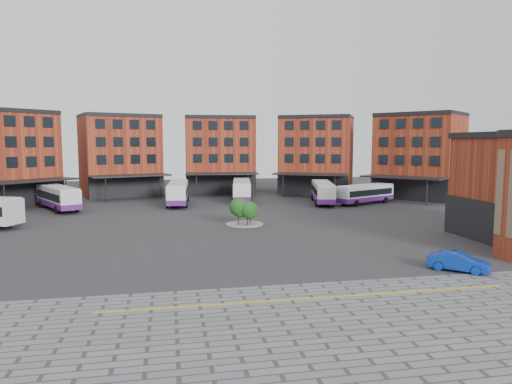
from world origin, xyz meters
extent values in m
plane|color=#28282B|center=(0.00, 0.00, 0.00)|extent=(160.00, 160.00, 0.00)
cube|color=slate|center=(2.00, -22.00, 0.01)|extent=(50.00, 22.00, 0.02)
cube|color=gold|center=(2.00, -14.00, 0.03)|extent=(26.00, 0.15, 0.02)
cube|color=#963B20|center=(-31.45, 36.93, 7.00)|extent=(16.35, 16.13, 14.00)
cube|color=black|center=(-28.20, 33.32, 2.00)|extent=(10.00, 9.07, 4.00)
cube|color=black|center=(-31.45, 36.93, 14.30)|extent=(16.55, 16.35, 0.60)
cube|color=black|center=(-28.07, 33.17, 9.20)|extent=(8.60, 7.77, 8.00)
cube|color=black|center=(-26.63, 31.58, 4.00)|extent=(12.61, 11.97, 0.25)
cylinder|color=black|center=(-28.81, 27.19, 2.00)|extent=(0.20, 0.20, 4.00)
cylinder|color=black|center=(-22.05, 33.28, 2.00)|extent=(0.20, 0.20, 4.00)
cube|color=#963B20|center=(-15.30, 46.44, 7.00)|extent=(15.55, 13.69, 14.00)
cube|color=black|center=(-13.72, 41.85, 2.00)|extent=(12.45, 4.71, 4.00)
cube|color=black|center=(-15.30, 46.44, 14.30)|extent=(15.65, 13.97, 0.60)
cube|color=black|center=(-13.66, 41.66, 9.20)|extent=(10.87, 3.87, 8.00)
cube|color=black|center=(-12.96, 39.63, 4.00)|extent=(13.72, 8.39, 0.25)
cylinder|color=black|center=(-16.67, 36.45, 2.00)|extent=(0.20, 0.20, 4.00)
cylinder|color=black|center=(-8.07, 39.41, 2.00)|extent=(0.20, 0.20, 4.00)
cube|color=#963B20|center=(3.28, 48.89, 7.00)|extent=(13.67, 10.88, 14.00)
cube|color=black|center=(2.94, 44.05, 2.00)|extent=(13.00, 1.41, 4.00)
cube|color=black|center=(3.28, 48.89, 14.30)|extent=(13.69, 11.18, 0.60)
cube|color=black|center=(2.93, 43.85, 9.20)|extent=(11.42, 0.95, 8.00)
cube|color=black|center=(2.78, 41.70, 4.00)|extent=(13.28, 5.30, 0.25)
cylinder|color=black|center=(-1.89, 40.22, 2.00)|extent=(0.20, 0.20, 4.00)
cylinder|color=black|center=(7.19, 39.59, 2.00)|extent=(0.20, 0.20, 4.00)
cube|color=#963B20|center=(21.34, 43.88, 7.00)|extent=(16.12, 14.81, 14.00)
cube|color=black|center=(19.14, 39.56, 2.00)|extent=(11.81, 6.35, 4.00)
cube|color=black|center=(21.34, 43.88, 14.30)|extent=(16.26, 15.08, 0.60)
cube|color=black|center=(19.04, 39.38, 9.20)|extent=(10.26, 5.33, 8.00)
cube|color=black|center=(18.07, 37.46, 4.00)|extent=(13.58, 9.82, 0.25)
cylinder|color=black|center=(13.20, 37.92, 2.00)|extent=(0.20, 0.20, 4.00)
cylinder|color=black|center=(21.31, 33.79, 2.00)|extent=(0.20, 0.20, 4.00)
cube|color=#963B20|center=(36.00, 32.21, 7.00)|extent=(16.02, 16.39, 14.00)
cube|color=black|center=(32.29, 29.09, 2.00)|extent=(8.74, 10.28, 4.00)
cube|color=black|center=(36.00, 32.21, 14.30)|extent=(16.25, 16.58, 0.60)
cube|color=black|center=(32.14, 28.96, 9.20)|extent=(7.47, 8.86, 8.00)
cube|color=black|center=(30.49, 27.58, 4.00)|extent=(11.73, 12.79, 0.25)
cylinder|color=black|center=(26.19, 29.91, 2.00)|extent=(0.20, 0.20, 4.00)
cylinder|color=black|center=(32.03, 22.94, 2.00)|extent=(0.20, 0.20, 4.00)
cube|color=black|center=(22.90, -2.00, 2.00)|extent=(0.40, 12.00, 4.00)
cube|color=red|center=(20.10, -8.00, 5.50)|extent=(0.12, 2.20, 7.00)
cylinder|color=gray|center=(2.00, 12.00, 0.06)|extent=(4.40, 4.40, 0.12)
cylinder|color=#332114|center=(1.20, 11.40, 0.78)|extent=(0.14, 0.14, 1.55)
sphere|color=#1F4115|center=(1.20, 11.40, 2.18)|extent=(2.13, 2.13, 2.13)
sphere|color=#1F4115|center=(1.40, 11.25, 1.71)|extent=(1.49, 1.49, 1.49)
cylinder|color=#332114|center=(2.80, 12.60, 0.60)|extent=(0.14, 0.14, 1.19)
sphere|color=#1F4115|center=(2.80, 12.60, 1.67)|extent=(1.86, 1.86, 1.86)
sphere|color=#1F4115|center=(3.00, 12.45, 1.31)|extent=(1.30, 1.30, 1.30)
cylinder|color=#332114|center=(2.20, 11.00, 0.68)|extent=(0.14, 0.14, 1.37)
sphere|color=#1F4115|center=(2.20, 11.00, 1.91)|extent=(1.95, 1.95, 1.95)
sphere|color=#1F4115|center=(2.40, 10.85, 1.50)|extent=(1.36, 1.36, 1.36)
cylinder|color=black|center=(-24.64, 15.57, 0.56)|extent=(1.16, 0.75, 1.12)
cube|color=silver|center=(-22.21, 28.55, 1.93)|extent=(8.14, 11.83, 2.67)
cube|color=black|center=(-22.21, 28.55, 2.13)|extent=(7.73, 11.02, 1.04)
cube|color=silver|center=(-22.21, 28.55, 3.32)|extent=(7.81, 11.36, 0.13)
cube|color=black|center=(-25.03, 33.72, 2.18)|extent=(2.09, 1.22, 1.20)
cube|color=#5B1B7B|center=(-22.21, 28.55, 0.98)|extent=(8.19, 11.88, 0.76)
cylinder|color=black|center=(-25.24, 31.27, 0.54)|extent=(0.81, 1.11, 1.09)
cylinder|color=black|center=(-22.85, 32.57, 0.54)|extent=(0.81, 1.11, 1.09)
cylinder|color=black|center=(-21.57, 24.53, 0.54)|extent=(0.81, 1.11, 1.09)
cylinder|color=black|center=(-19.17, 25.84, 0.54)|extent=(0.81, 1.11, 1.09)
cube|color=white|center=(-5.29, 31.03, 1.96)|extent=(3.58, 12.33, 2.71)
cube|color=black|center=(-5.29, 31.03, 2.16)|extent=(3.57, 11.36, 1.05)
cube|color=silver|center=(-5.29, 31.03, 3.37)|extent=(3.43, 11.83, 0.13)
cube|color=black|center=(-4.88, 37.00, 2.21)|extent=(2.35, 0.28, 1.22)
cube|color=#5B1B7B|center=(-5.29, 31.03, 1.00)|extent=(3.62, 12.37, 0.77)
cylinder|color=black|center=(-6.40, 35.01, 0.55)|extent=(0.41, 1.13, 1.11)
cylinder|color=black|center=(-3.64, 34.82, 0.55)|extent=(0.41, 1.13, 1.11)
cylinder|color=black|center=(-6.93, 27.24, 0.55)|extent=(0.41, 1.13, 1.11)
cylinder|color=black|center=(-4.17, 27.05, 0.55)|extent=(0.41, 1.13, 1.11)
cube|color=white|center=(5.11, 33.59, 1.93)|extent=(4.49, 12.23, 2.66)
cube|color=black|center=(5.11, 33.59, 2.12)|extent=(4.40, 11.29, 1.03)
cube|color=silver|center=(5.11, 33.59, 3.32)|extent=(4.31, 11.74, 0.13)
cube|color=black|center=(6.00, 39.40, 2.17)|extent=(2.30, 0.47, 1.20)
cube|color=#5B1B7B|center=(5.11, 33.59, 0.98)|extent=(4.53, 12.28, 0.76)
cylinder|color=black|center=(4.34, 37.58, 0.54)|extent=(0.49, 1.12, 1.09)
cylinder|color=black|center=(7.03, 37.17, 0.54)|extent=(0.49, 1.12, 1.09)
cylinder|color=black|center=(3.19, 30.01, 0.54)|extent=(0.49, 1.12, 1.09)
cylinder|color=black|center=(5.88, 29.60, 0.54)|extent=(0.49, 1.12, 1.09)
cube|color=silver|center=(17.26, 28.27, 1.90)|extent=(5.37, 12.09, 2.63)
cube|color=black|center=(17.26, 28.27, 2.09)|extent=(5.20, 11.19, 1.02)
cube|color=silver|center=(17.26, 28.27, 3.27)|extent=(5.15, 11.61, 0.13)
cube|color=black|center=(18.61, 33.91, 2.14)|extent=(2.24, 0.65, 1.18)
cube|color=#5B1B7B|center=(17.26, 28.27, 0.96)|extent=(5.42, 12.14, 0.75)
cylinder|color=black|center=(16.84, 32.26, 0.54)|extent=(0.56, 1.12, 1.07)
cylinder|color=black|center=(19.44, 31.63, 0.54)|extent=(0.56, 1.12, 1.07)
cylinder|color=black|center=(15.07, 24.92, 0.54)|extent=(0.56, 1.12, 1.07)
cylinder|color=black|center=(17.68, 24.29, 0.54)|extent=(0.56, 1.12, 1.07)
cube|color=silver|center=(23.52, 26.25, 1.74)|extent=(10.76, 6.82, 2.40)
cube|color=black|center=(23.52, 26.25, 1.91)|extent=(10.01, 6.50, 0.93)
cube|color=silver|center=(23.52, 26.25, 2.98)|extent=(10.33, 6.55, 0.12)
cube|color=black|center=(28.29, 28.51, 1.96)|extent=(1.00, 1.93, 1.08)
cube|color=#5B1B7B|center=(23.52, 26.25, 0.88)|extent=(10.82, 6.87, 0.68)
cylinder|color=black|center=(26.11, 28.83, 0.49)|extent=(1.01, 0.68, 0.98)
cylinder|color=black|center=(27.15, 26.62, 0.49)|extent=(1.01, 0.68, 0.98)
cylinder|color=black|center=(19.89, 25.88, 0.49)|extent=(1.01, 0.68, 0.98)
cylinder|color=black|center=(20.94, 23.67, 0.49)|extent=(1.01, 0.68, 0.98)
imported|color=#0C31A3|center=(14.58, -10.20, 0.72)|extent=(4.26, 4.02, 1.43)
camera|label=1|loc=(-6.55, -40.06, 9.57)|focal=32.00mm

